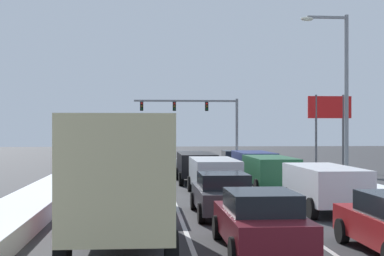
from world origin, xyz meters
name	(u,v)px	position (x,y,z in m)	size (l,w,h in m)	color
ground_plane	(205,191)	(0.00, 21.23, 0.00)	(137.98, 137.98, 0.00)	#333335
lane_stripe_between_right_lane_and_center_lane	(225,181)	(1.70, 26.53, 0.00)	(0.14, 58.37, 0.01)	silver
lane_stripe_between_center_lane_and_left_lane	(167,181)	(-1.70, 26.53, 0.00)	(0.14, 58.37, 0.01)	silver
snow_bank_right_shoulder	(314,176)	(7.00, 26.53, 0.27)	(1.23, 58.37, 0.55)	white
snow_bank_left_shoulder	(74,177)	(-7.00, 26.53, 0.30)	(1.96, 58.37, 0.61)	white
suv_white_right_lane_second	(324,184)	(3.64, 13.90, 1.02)	(2.16, 4.90, 1.67)	silver
suv_green_right_lane_third	(270,170)	(3.17, 21.02, 1.02)	(2.16, 4.90, 1.67)	#1E5633
suv_navy_right_lane_fourth	(254,163)	(3.47, 26.92, 1.02)	(2.16, 4.90, 1.67)	navy
sedan_tan_right_lane_fifth	(235,161)	(3.29, 33.13, 0.76)	(2.00, 4.50, 1.51)	#937F60
sedan_maroon_center_lane_nearest	(261,221)	(-0.02, 7.48, 0.76)	(2.00, 4.50, 1.51)	maroon
sedan_charcoal_center_lane_second	(223,194)	(-0.21, 13.28, 0.76)	(2.00, 4.50, 1.51)	#38383D
suv_silver_center_lane_third	(214,173)	(0.21, 19.37, 1.02)	(2.16, 4.90, 1.67)	#B7BABF
suv_black_center_lane_fourth	(196,165)	(-0.07, 25.52, 1.02)	(2.16, 4.90, 1.67)	black
sedan_gray_center_lane_fifth	(191,163)	(0.08, 31.52, 0.76)	(2.00, 4.50, 1.51)	slate
box_truck_left_lane_nearest	(122,175)	(-3.46, 7.80, 1.90)	(2.53, 7.20, 3.36)	maroon
suv_white_left_lane_second	(135,181)	(-3.32, 15.77, 1.02)	(2.16, 4.90, 1.67)	silver
sedan_green_left_lane_third	(137,174)	(-3.34, 22.25, 0.76)	(2.00, 4.50, 1.51)	#1E5633
sedan_navy_left_lane_fourth	(140,166)	(-3.26, 28.30, 0.76)	(2.00, 4.50, 1.51)	navy
suv_tan_left_lane_fifth	(137,157)	(-3.56, 34.63, 1.02)	(2.16, 4.90, 1.67)	#937F60
traffic_light_gantry	(201,112)	(2.77, 53.05, 4.74)	(10.94, 0.47, 6.20)	slate
street_lamp_right_mid	(341,84)	(7.71, 23.88, 5.47)	(2.66, 0.36, 9.28)	gray
roadside_sign_right	(330,115)	(10.32, 33.78, 4.02)	(3.20, 0.16, 5.50)	#59595B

